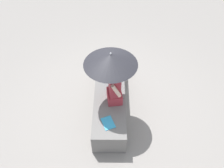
% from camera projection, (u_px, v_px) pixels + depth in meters
% --- Properties ---
extents(ground_plane, '(14.00, 14.00, 0.00)m').
position_uv_depth(ground_plane, '(110.00, 107.00, 4.99)').
color(ground_plane, gray).
extents(stone_bench, '(2.21, 0.64, 0.50)m').
position_uv_depth(stone_bench, '(110.00, 100.00, 4.81)').
color(stone_bench, slate).
rests_on(stone_bench, ground).
extents(person_seated, '(0.49, 0.32, 0.90)m').
position_uv_depth(person_seated, '(115.00, 86.00, 4.21)').
color(person_seated, '#992D38').
rests_on(person_seated, stone_bench).
extents(parasol, '(0.95, 0.95, 1.17)m').
position_uv_depth(parasol, '(111.00, 59.00, 3.76)').
color(parasol, '#B7B7BC').
rests_on(parasol, stone_bench).
extents(handbag_black, '(0.31, 0.23, 0.31)m').
position_uv_depth(handbag_black, '(109.00, 64.00, 5.01)').
color(handbag_black, silver).
rests_on(handbag_black, stone_bench).
extents(tote_bag_canvas, '(0.21, 0.16, 0.35)m').
position_uv_depth(tote_bag_canvas, '(112.00, 79.00, 4.67)').
color(tote_bag_canvas, '#335184').
rests_on(tote_bag_canvas, stone_bench).
extents(magazine, '(0.33, 0.29, 0.01)m').
position_uv_depth(magazine, '(108.00, 123.00, 4.10)').
color(magazine, '#339ED1').
rests_on(magazine, stone_bench).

